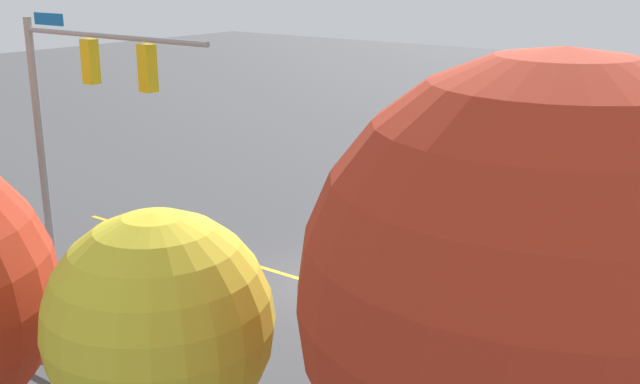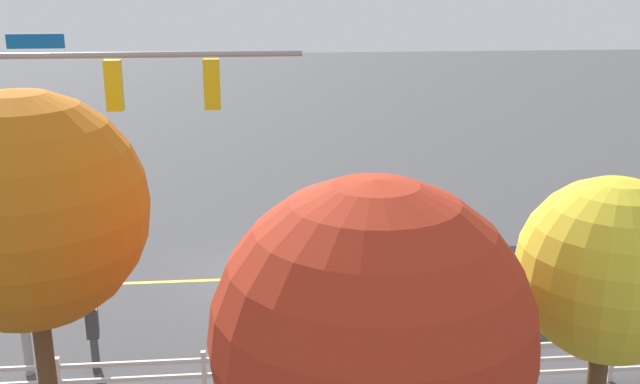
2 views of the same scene
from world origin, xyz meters
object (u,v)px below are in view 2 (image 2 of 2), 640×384
at_px(pedestrian, 93,332).
at_px(tree_4, 27,211).
at_px(tree_2, 610,272).
at_px(tree_0, 372,338).
at_px(car_2, 505,279).

xyz_separation_m(pedestrian, tree_4, (-0.27, 4.24, 4.19)).
distance_m(pedestrian, tree_2, 10.81).
relative_size(pedestrian, tree_0, 0.28).
relative_size(tree_0, tree_2, 1.08).
bearing_deg(tree_2, tree_4, -6.45).
relative_size(car_2, tree_0, 0.76).
bearing_deg(pedestrian, car_2, 5.49).
height_order(tree_0, tree_2, tree_0).
bearing_deg(tree_0, tree_4, -25.40).
bearing_deg(pedestrian, tree_2, -39.64).
bearing_deg(tree_2, tree_0, 19.10).
xyz_separation_m(car_2, tree_0, (5.13, 9.20, 3.41)).
distance_m(tree_0, tree_4, 5.44).
distance_m(car_2, tree_0, 11.07).
bearing_deg(car_2, tree_4, -145.53).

